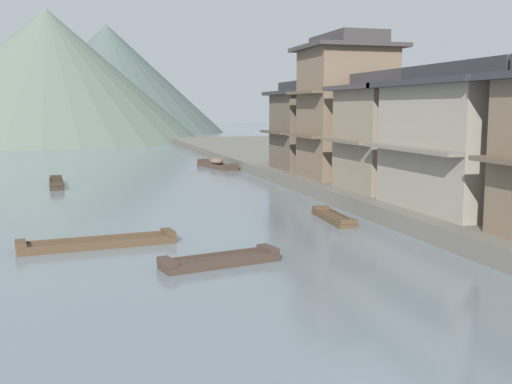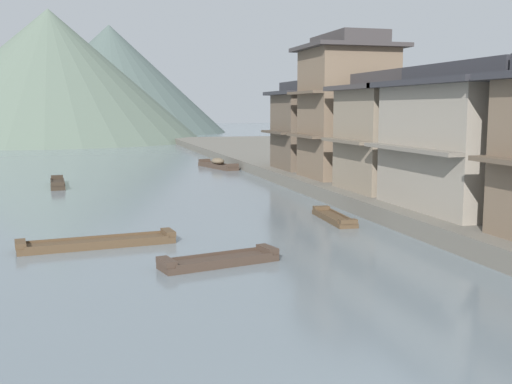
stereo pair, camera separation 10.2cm
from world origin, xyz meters
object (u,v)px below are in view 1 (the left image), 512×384
Objects in this scene: boat_moored_far at (334,218)px; house_waterfront_far at (346,107)px; house_waterfront_end at (307,126)px; house_waterfront_narrow at (402,132)px; boat_moored_third at (56,184)px; boat_moored_second at (98,243)px; house_waterfront_tall at (477,138)px; boat_moored_nearest at (217,165)px; boat_midriver_drifting at (220,261)px.

house_waterfront_far is (4.93, 10.05, 4.94)m from boat_moored_far.
house_waterfront_end is (-0.37, 5.95, -1.30)m from house_waterfront_far.
house_waterfront_end is at bearing 93.93° from house_waterfront_narrow.
house_waterfront_end reaches higher than boat_moored_third.
boat_moored_second is at bearing -128.71° from house_waterfront_end.
boat_moored_third is 22.02m from house_waterfront_narrow.
house_waterfront_tall is (15.77, 0.00, 3.61)m from boat_moored_second.
house_waterfront_far reaches higher than boat_moored_far.
boat_moored_nearest is 1.30× the size of boat_moored_third.
house_waterfront_narrow is (5.34, -21.81, 3.47)m from boat_moored_nearest.
boat_midriver_drifting is at bearing -45.25° from boat_moored_second.
boat_moored_second is 0.65× the size of house_waterfront_far.
boat_moored_second is 0.73× the size of house_waterfront_tall.
boat_moored_second is 10.69m from boat_moored_far.
house_waterfront_tall and house_waterfront_narrow have the same top height.
boat_moored_far is 9.21m from boat_midriver_drifting.
house_waterfront_end is (4.51, -9.66, 3.48)m from boat_moored_nearest.
house_waterfront_narrow is at bearing 35.52° from boat_moored_far.
house_waterfront_tall is at bearing -89.91° from house_waterfront_narrow.
boat_moored_far is at bearing -52.19° from boat_moored_third.
boat_moored_far is at bearing 154.09° from house_waterfront_tall.
house_waterfront_tall and house_waterfront_end have the same top height.
boat_midriver_drifting is 25.30m from house_waterfront_end.
boat_moored_far is at bearing -105.93° from house_waterfront_end.
boat_moored_far is 0.58× the size of house_waterfront_narrow.
boat_moored_second is 0.82× the size of house_waterfront_narrow.
boat_moored_far is at bearing -116.15° from house_waterfront_far.
boat_moored_second is at bearing -165.76° from boat_moored_far.
house_waterfront_far is (4.87, -15.61, 4.78)m from boat_moored_nearest.
house_waterfront_far is at bearing 63.85° from boat_moored_far.
house_waterfront_tall is 18.65m from house_waterfront_end.
boat_midriver_drifting is (3.74, -3.77, 0.00)m from boat_moored_second.
house_waterfront_far reaches higher than boat_moored_third.
house_waterfront_tall is at bearing 17.39° from boat_midriver_drifting.
boat_moored_third is at bearing 160.77° from house_waterfront_far.
house_waterfront_end is at bearing 93.53° from house_waterfront_far.
house_waterfront_narrow is 1.13× the size of house_waterfront_end.
boat_moored_far is at bearing 43.99° from boat_midriver_drifting.
boat_moored_nearest is at bearing 103.76° from house_waterfront_narrow.
house_waterfront_end is (17.09, -0.14, 3.60)m from boat_moored_third.
house_waterfront_tall is at bearing -87.41° from house_waterfront_end.
boat_midriver_drifting is at bearing -136.01° from boat_moored_far.
house_waterfront_tall reaches higher than boat_moored_third.
boat_moored_far is (12.52, -16.14, -0.04)m from boat_moored_third.
boat_moored_third is 0.64× the size of house_waterfront_narrow.
boat_midriver_drifting is 0.66× the size of house_waterfront_end.
boat_moored_far is 0.99× the size of boat_midriver_drifting.
house_waterfront_far is at bearing 92.15° from house_waterfront_tall.
boat_moored_nearest is at bearing 115.00° from house_waterfront_end.
house_waterfront_tall is at bearing -46.30° from boat_moored_third.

